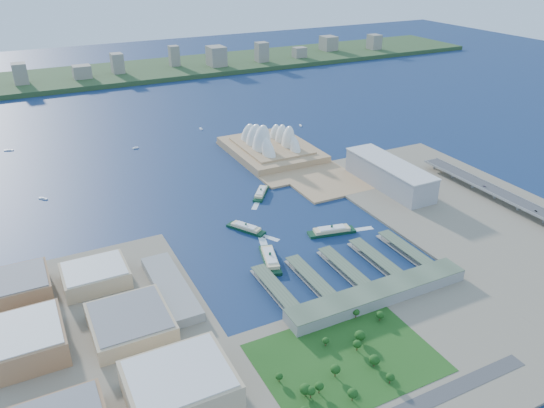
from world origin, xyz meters
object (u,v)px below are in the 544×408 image
opera_house (271,136)px  ferry_c (270,257)px  toaster_building (389,175)px  ferry_d (332,229)px  ferry_b (261,192)px  car_b (536,211)px  car_c (484,186)px  ferry_a (246,227)px

opera_house → ferry_c: 338.06m
toaster_building → opera_house: bearing=114.2°
opera_house → ferry_d: opera_house is taller
opera_house → ferry_c: size_ratio=2.96×
ferry_c → ferry_d: (96.07, 23.03, -0.14)m
ferry_b → car_b: (277.11, -229.96, 10.60)m
ferry_b → ferry_c: 175.10m
ferry_b → car_c: bearing=10.0°
ferry_a → ferry_b: (61.30, 84.08, -0.07)m
ferry_a → ferry_c: size_ratio=0.85×
ferry_d → ferry_b: bearing=23.3°
toaster_building → ferry_a: toaster_building is taller
ferry_c → ferry_d: size_ratio=1.02×
toaster_building → ferry_b: 187.19m
toaster_building → car_c: toaster_building is taller
ferry_d → car_b: size_ratio=16.63×
toaster_building → car_b: (101.00, -168.48, -5.06)m
toaster_building → ferry_b: bearing=160.8°
ferry_b → car_b: 360.26m
opera_house → car_b: size_ratio=50.33×
opera_house → ferry_d: 284.37m
car_b → car_c: bearing=90.0°
toaster_building → car_c: bearing=-39.5°
opera_house → ferry_c: opera_house is taller
ferry_a → ferry_c: (-5.32, -77.85, 0.85)m
car_c → toaster_building: bearing=-39.5°
ferry_a → car_c: 343.97m
car_c → ferry_b: bearing=-27.6°
toaster_building → ferry_b: toaster_building is taller
ferry_b → ferry_a: bearing=-88.6°
ferry_a → ferry_d: 106.03m
opera_house → ferry_d: (-56.66, -277.41, -26.38)m
ferry_b → ferry_d: bearing=-40.5°
ferry_a → ferry_c: bearing=-124.6°
opera_house → car_c: 342.00m
toaster_building → ferry_d: 166.51m
opera_house → ferry_b: (-86.11, -138.52, -27.17)m
ferry_c → car_b: car_b is taller
car_b → car_c: 85.27m
toaster_building → car_b: 196.50m
ferry_b → ferry_c: ferry_c is taller
toaster_building → ferry_a: bearing=-174.6°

